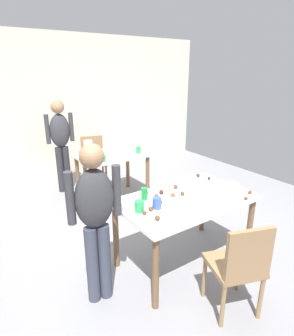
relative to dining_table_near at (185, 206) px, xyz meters
The scene contains 36 objects.
ground_plane 0.71m from the dining_table_near, 122.32° to the left, with size 6.40×6.40×0.00m, color gray.
wall_back 3.49m from the dining_table_near, 92.42° to the left, with size 6.40×0.10×2.60m, color beige.
dining_table_near is the anchor object (origin of this frame).
dining_table_far 1.84m from the dining_table_near, 85.60° to the left, with size 1.03×0.73×0.75m.
chair_near_table 0.80m from the dining_table_near, 97.92° to the right, with size 0.51×0.51×0.87m.
chair_far_table 2.56m from the dining_table_near, 86.69° to the left, with size 0.50×0.50×0.87m.
person_girl_near 0.98m from the dining_table_near, behind, with size 0.46×0.25×1.44m.
person_adult_far 2.63m from the dining_table_near, 98.37° to the left, with size 0.45×0.22×1.52m.
mixing_bowl 0.53m from the dining_table_near, 16.71° to the right, with size 0.18×0.18×0.08m, color white.
soda_can 0.44m from the dining_table_near, 150.15° to the left, with size 0.07×0.07×0.12m, color #198438.
fork_near 0.29m from the dining_table_near, 37.98° to the left, with size 0.17×0.02×0.01m, color silver.
cup_near_0 0.40m from the dining_table_near, behind, with size 0.09×0.09×0.11m, color #3351B2.
cup_near_1 0.56m from the dining_table_near, behind, with size 0.09×0.09×0.11m, color green.
cake_ball_0 0.55m from the dining_table_near, behind, with size 0.04×0.04×0.04m, color brown.
cake_ball_1 0.69m from the dining_table_near, 26.67° to the right, with size 0.04×0.04×0.04m, color brown.
cake_ball_2 0.28m from the dining_table_near, 124.20° to the left, with size 0.05×0.05×0.05m, color #3D2319.
cake_ball_3 0.48m from the dining_table_near, 161.74° to the left, with size 0.05×0.05×0.05m, color #3D2319.
cake_ball_4 0.28m from the dining_table_near, 73.37° to the left, with size 0.05×0.05×0.05m, color brown.
cake_ball_5 0.46m from the dining_table_near, behind, with size 0.05×0.05×0.05m, color brown.
cake_ball_6 0.17m from the dining_table_near, 131.50° to the left, with size 0.05×0.05×0.05m, color brown.
cake_ball_7 0.55m from the dining_table_near, 158.27° to the right, with size 0.05×0.05×0.05m, color brown.
cake_ball_8 0.60m from the dining_table_near, 39.13° to the right, with size 0.04×0.04×0.04m, color brown.
cake_ball_9 0.13m from the dining_table_near, 76.64° to the left, with size 0.04×0.04×0.04m, color brown.
cake_ball_10 0.63m from the dining_table_near, 34.61° to the left, with size 0.04×0.04×0.04m, color #3D2319.
cake_ball_11 0.61m from the dining_table_near, 21.64° to the left, with size 0.04×0.04×0.04m, color #3D2319.
cake_ball_12 0.42m from the dining_table_near, 133.40° to the left, with size 0.04×0.04×0.04m, color #3D2319.
cake_ball_13 0.32m from the dining_table_near, behind, with size 0.05×0.05×0.05m, color #3D2319.
cake_ball_14 0.31m from the dining_table_near, 145.59° to the left, with size 0.05×0.05×0.05m, color brown.
pitcher_far 1.95m from the dining_table_near, 95.79° to the left, with size 0.13×0.13×0.23m, color white.
cup_far_0 1.52m from the dining_table_near, 87.36° to the left, with size 0.08×0.08×0.10m, color white.
cup_far_1 1.70m from the dining_table_near, 73.31° to the left, with size 0.08×0.08×0.10m, color green.
cup_far_2 2.18m from the dining_table_near, 76.83° to the left, with size 0.09×0.09×0.11m, color white.
cup_far_3 1.56m from the dining_table_near, 95.31° to the left, with size 0.08×0.08×0.09m, color green.
donut_far_0 1.80m from the dining_table_near, 95.58° to the left, with size 0.10×0.10×0.03m, color brown.
donut_far_1 1.92m from the dining_table_near, 75.86° to the left, with size 0.14×0.14×0.04m, color pink.
donut_far_2 2.09m from the dining_table_near, 79.43° to the left, with size 0.12×0.12×0.04m, color white.
Camera 1 is at (-1.65, -2.16, 1.97)m, focal length 30.64 mm.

